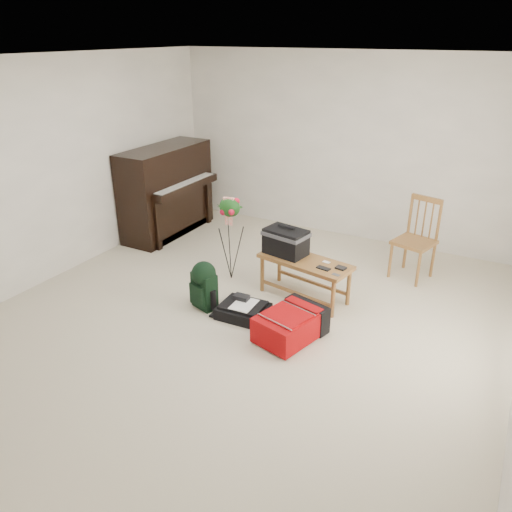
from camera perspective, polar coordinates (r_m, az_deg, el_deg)
The scene contains 11 objects.
floor at distance 5.17m, azimuth -1.36°, elevation -7.23°, with size 5.00×5.50×0.01m, color beige.
ceiling at distance 4.41m, azimuth -1.71°, elevation 21.64°, with size 5.00×5.50×0.01m, color white.
wall_back at distance 7.07m, azimuth 10.02°, elevation 12.09°, with size 5.00×0.04×2.50m, color beige.
wall_left at distance 6.24m, azimuth -22.04°, elevation 9.08°, with size 0.04×5.50×2.50m, color beige.
piano at distance 7.29m, azimuth -10.09°, elevation 7.15°, with size 0.71×1.50×1.25m.
bench at distance 5.42m, azimuth 3.94°, elevation 0.86°, with size 1.08×0.58×0.79m.
dining_chair at distance 6.15m, azimuth 17.71°, elevation 1.80°, with size 0.51×0.51×0.97m.
red_suitcase at distance 4.85m, azimuth 4.20°, elevation -7.56°, with size 0.59×0.76×0.28m.
black_duffel at distance 5.18m, azimuth -1.47°, elevation -6.17°, with size 0.51×0.42×0.21m.
green_backpack at distance 5.27m, azimuth -5.97°, elevation -3.08°, with size 0.30×0.28×0.53m.
flower_stand at distance 5.79m, azimuth -2.94°, elevation 1.97°, with size 0.38×0.38×1.04m.
Camera 1 is at (2.23, -3.80, 2.71)m, focal length 35.00 mm.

